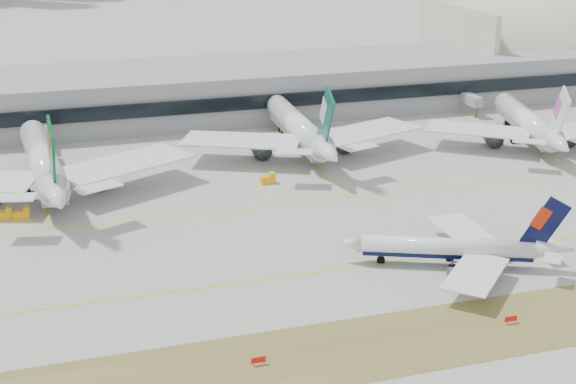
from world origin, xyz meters
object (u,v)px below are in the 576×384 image
object	(u,v)px
widebody_cathay	(300,130)
widebody_china_air	(529,124)
taxiing_airliner	(456,249)
hangar	(556,74)
widebody_eva	(44,165)
terminal	(168,93)

from	to	relation	value
widebody_cathay	widebody_china_air	distance (m)	64.20
taxiing_airliner	hangar	bearing A→B (deg)	-107.22
widebody_cathay	hangar	size ratio (longest dim) A/B	0.73
taxiing_airliner	widebody_china_air	distance (m)	87.33
widebody_cathay	hangar	world-z (taller)	hangar
taxiing_airliner	widebody_cathay	world-z (taller)	widebody_cathay
widebody_cathay	widebody_china_air	bearing A→B (deg)	-97.37
widebody_cathay	widebody_china_air	size ratio (longest dim) A/B	1.14
taxiing_airliner	hangar	distance (m)	188.86
taxiing_airliner	widebody_china_air	bearing A→B (deg)	-108.52
taxiing_airliner	widebody_cathay	distance (m)	76.87
taxiing_airliner	widebody_cathay	size ratio (longest dim) A/B	0.62
widebody_eva	widebody_cathay	xyz separation A→B (m)	(66.07, 12.14, -0.28)
widebody_china_air	widebody_cathay	bearing A→B (deg)	94.92
widebody_china_air	taxiing_airliner	bearing A→B (deg)	153.51
widebody_cathay	widebody_china_air	xyz separation A→B (m)	(63.28, -10.86, -0.57)
widebody_china_air	hangar	distance (m)	101.72
widebody_china_air	widebody_eva	bearing A→B (deg)	105.22
widebody_eva	terminal	size ratio (longest dim) A/B	0.25
taxiing_airliner	widebody_eva	distance (m)	96.62
terminal	taxiing_airliner	bearing A→B (deg)	-74.95
terminal	hangar	bearing A→B (deg)	7.43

